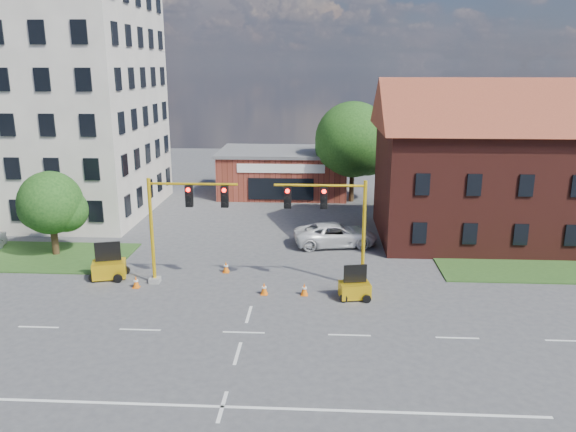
% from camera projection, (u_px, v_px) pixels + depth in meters
% --- Properties ---
extents(ground, '(120.00, 120.00, 0.00)m').
position_uv_depth(ground, '(244.00, 332.00, 26.60)').
color(ground, '#434446').
rests_on(ground, ground).
extents(grass_verge_ne, '(14.00, 4.00, 0.08)m').
position_uv_depth(grass_verge_ne, '(555.00, 272.00, 34.29)').
color(grass_verge_ne, '#294B1C').
rests_on(grass_verge_ne, ground).
extents(lane_markings, '(60.00, 36.00, 0.01)m').
position_uv_depth(lane_markings, '(234.00, 365.00, 23.71)').
color(lane_markings, white).
rests_on(lane_markings, ground).
extents(office_block, '(18.40, 15.40, 20.60)m').
position_uv_depth(office_block, '(35.00, 90.00, 46.11)').
color(office_block, '#BFB5A7').
rests_on(office_block, ground).
extents(brick_shop, '(12.40, 8.40, 4.30)m').
position_uv_depth(brick_shop, '(284.00, 172.00, 54.94)').
color(brick_shop, maroon).
rests_on(brick_shop, ground).
extents(townhouse_row, '(21.00, 11.00, 11.50)m').
position_uv_depth(townhouse_row, '(526.00, 158.00, 39.51)').
color(townhouse_row, '#531F18').
rests_on(townhouse_row, ground).
extents(tree_large, '(7.21, 6.87, 9.17)m').
position_uv_depth(tree_large, '(357.00, 142.00, 50.90)').
color(tree_large, '#3C2816').
rests_on(tree_large, ground).
extents(tree_nw_front, '(4.34, 4.13, 5.66)m').
position_uv_depth(tree_nw_front, '(54.00, 205.00, 36.65)').
color(tree_nw_front, '#3C2816').
rests_on(tree_nw_front, ground).
extents(signal_mast_west, '(5.30, 0.60, 6.20)m').
position_uv_depth(signal_mast_west, '(180.00, 218.00, 31.60)').
color(signal_mast_west, gray).
rests_on(signal_mast_west, ground).
extents(signal_mast_east, '(5.30, 0.60, 6.20)m').
position_uv_depth(signal_mast_east, '(334.00, 220.00, 31.13)').
color(signal_mast_east, gray).
rests_on(signal_mast_east, ground).
extents(trailer_west, '(2.16, 1.73, 2.15)m').
position_uv_depth(trailer_west, '(109.00, 268.00, 33.19)').
color(trailer_west, yellow).
rests_on(trailer_west, ground).
extents(trailer_east, '(1.78, 1.34, 1.84)m').
position_uv_depth(trailer_east, '(355.00, 288.00, 30.34)').
color(trailer_east, yellow).
rests_on(trailer_east, ground).
extents(cone_a, '(0.40, 0.40, 0.70)m').
position_uv_depth(cone_a, '(136.00, 282.00, 31.87)').
color(cone_a, orange).
rests_on(cone_a, ground).
extents(cone_b, '(0.40, 0.40, 0.70)m').
position_uv_depth(cone_b, '(226.00, 267.00, 34.22)').
color(cone_b, orange).
rests_on(cone_b, ground).
extents(cone_c, '(0.40, 0.40, 0.70)m').
position_uv_depth(cone_c, '(264.00, 289.00, 30.93)').
color(cone_c, orange).
rests_on(cone_c, ground).
extents(cone_d, '(0.40, 0.40, 0.70)m').
position_uv_depth(cone_d, '(304.00, 289.00, 30.83)').
color(cone_d, orange).
rests_on(cone_d, ground).
extents(pickup_white, '(6.16, 3.61, 1.61)m').
position_uv_depth(pickup_white, '(336.00, 235.00, 39.20)').
color(pickup_white, white).
rests_on(pickup_white, ground).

